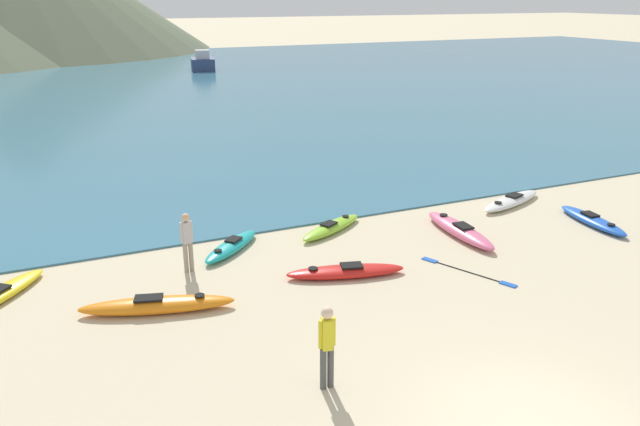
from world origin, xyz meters
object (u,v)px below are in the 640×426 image
object	(u,v)px
kayak_on_sand_1	(346,271)
loose_paddle	(467,272)
kayak_on_sand_2	(460,230)
moored_boat_1	(33,62)
kayak_on_sand_7	(592,220)
moored_boat_2	(203,63)
person_near_waterline	(187,239)
kayak_on_sand_4	(157,305)
person_near_foreground	(327,342)
kayak_on_sand_3	(231,246)
kayak_on_sand_5	(511,201)
kayak_on_sand_6	(331,227)

from	to	relation	value
kayak_on_sand_1	loose_paddle	distance (m)	3.28
kayak_on_sand_2	moored_boat_1	xyz separation A→B (m)	(-11.04, 57.57, 0.28)
loose_paddle	kayak_on_sand_1	bearing A→B (deg)	159.85
kayak_on_sand_1	kayak_on_sand_7	bearing A→B (deg)	1.30
kayak_on_sand_2	moored_boat_2	bearing A→B (deg)	85.07
moored_boat_1	loose_paddle	world-z (taller)	moored_boat_1
kayak_on_sand_1	person_near_waterline	xyz separation A→B (m)	(-3.68, 2.03, 0.80)
kayak_on_sand_4	person_near_waterline	size ratio (longest dim) A/B	2.21
kayak_on_sand_1	kayak_on_sand_2	xyz separation A→B (m)	(4.53, 1.19, 0.04)
kayak_on_sand_1	person_near_foreground	bearing A→B (deg)	-120.86
kayak_on_sand_1	kayak_on_sand_4	size ratio (longest dim) A/B	0.89
kayak_on_sand_1	kayak_on_sand_3	xyz separation A→B (m)	(-2.23, 2.92, 0.00)
loose_paddle	kayak_on_sand_5	bearing A→B (deg)	39.06
kayak_on_sand_6	person_near_waterline	xyz separation A→B (m)	(-4.76, -1.10, 0.80)
kayak_on_sand_7	moored_boat_1	bearing A→B (deg)	104.86
kayak_on_sand_7	moored_boat_2	bearing A→B (deg)	90.56
person_near_foreground	person_near_waterline	xyz separation A→B (m)	(-1.13, 6.28, -0.03)
loose_paddle	kayak_on_sand_2	bearing A→B (deg)	57.94
person_near_foreground	moored_boat_2	world-z (taller)	moored_boat_2
loose_paddle	person_near_foreground	bearing A→B (deg)	-150.93
kayak_on_sand_4	person_near_waterline	bearing A→B (deg)	58.02
kayak_on_sand_7	person_near_foreground	world-z (taller)	person_near_foreground
kayak_on_sand_2	moored_boat_1	bearing A→B (deg)	100.85
kayak_on_sand_4	kayak_on_sand_7	bearing A→B (deg)	0.48
kayak_on_sand_3	person_near_foreground	bearing A→B (deg)	-92.51
kayak_on_sand_2	kayak_on_sand_3	world-z (taller)	kayak_on_sand_2
kayak_on_sand_6	kayak_on_sand_1	bearing A→B (deg)	-109.07
kayak_on_sand_1	moored_boat_2	xyz separation A→B (m)	(8.57, 47.97, 0.60)
kayak_on_sand_6	moored_boat_2	bearing A→B (deg)	80.52
kayak_on_sand_2	moored_boat_1	size ratio (longest dim) A/B	1.06
moored_boat_1	kayak_on_sand_5	bearing A→B (deg)	-75.44
kayak_on_sand_4	person_near_foreground	size ratio (longest dim) A/B	2.14
loose_paddle	person_near_waterline	bearing A→B (deg)	154.95
kayak_on_sand_3	moored_boat_1	world-z (taller)	moored_boat_1
kayak_on_sand_5	person_near_waterline	distance (m)	11.75
kayak_on_sand_1	kayak_on_sand_7	xyz separation A→B (m)	(9.04, 0.20, 0.00)
kayak_on_sand_4	kayak_on_sand_5	distance (m)	13.20
kayak_on_sand_5	loose_paddle	size ratio (longest dim) A/B	1.29
kayak_on_sand_4	person_near_foreground	xyz separation A→B (m)	(2.34, -4.34, 0.79)
kayak_on_sand_2	kayak_on_sand_1	bearing A→B (deg)	-165.33
loose_paddle	kayak_on_sand_3	bearing A→B (deg)	142.64
kayak_on_sand_1	kayak_on_sand_4	xyz separation A→B (m)	(-4.89, 0.09, 0.04)
kayak_on_sand_2	kayak_on_sand_5	bearing A→B (deg)	25.83
kayak_on_sand_7	person_near_waterline	xyz separation A→B (m)	(-12.71, 1.82, 0.80)
kayak_on_sand_3	kayak_on_sand_4	bearing A→B (deg)	-133.18
kayak_on_sand_4	kayak_on_sand_7	world-z (taller)	kayak_on_sand_4
kayak_on_sand_3	kayak_on_sand_4	xyz separation A→B (m)	(-2.66, -2.84, 0.03)
kayak_on_sand_3	kayak_on_sand_7	bearing A→B (deg)	-13.56
kayak_on_sand_4	moored_boat_1	xyz separation A→B (m)	(-1.62, 58.67, 0.29)
kayak_on_sand_3	kayak_on_sand_2	bearing A→B (deg)	-14.40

